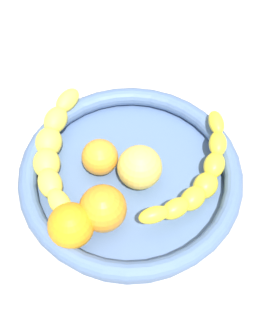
{
  "coord_description": "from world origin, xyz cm",
  "views": [
    {
      "loc": [
        -1.26,
        37.68,
        66.31
      ],
      "look_at": [
        0.0,
        0.0,
        8.23
      ],
      "focal_mm": 51.53,
      "sensor_mm": 36.0,
      "label": 1
    }
  ],
  "objects_px": {
    "fruit_bowl": "(130,178)",
    "orange_mid_left": "(100,157)",
    "orange_front": "(103,208)",
    "apple_yellow": "(140,167)",
    "banana_draped_left": "(53,151)",
    "orange_mid_right": "(71,226)",
    "banana_draped_right": "(199,178)"
  },
  "relations": [
    {
      "from": "banana_draped_left",
      "to": "orange_mid_right",
      "type": "relative_size",
      "value": 3.78
    },
    {
      "from": "orange_front",
      "to": "apple_yellow",
      "type": "relative_size",
      "value": 1.02
    },
    {
      "from": "banana_draped_right",
      "to": "orange_mid_right",
      "type": "distance_m",
      "value": 0.19
    },
    {
      "from": "banana_draped_left",
      "to": "apple_yellow",
      "type": "distance_m",
      "value": 0.13
    },
    {
      "from": "banana_draped_left",
      "to": "orange_front",
      "type": "relative_size",
      "value": 3.61
    },
    {
      "from": "banana_draped_left",
      "to": "apple_yellow",
      "type": "bearing_deg",
      "value": 168.1
    },
    {
      "from": "fruit_bowl",
      "to": "banana_draped_right",
      "type": "height_order",
      "value": "banana_draped_right"
    },
    {
      "from": "banana_draped_left",
      "to": "orange_mid_left",
      "type": "xyz_separation_m",
      "value": [
        -0.07,
        0.01,
        -0.0
      ]
    },
    {
      "from": "orange_mid_left",
      "to": "orange_mid_right",
      "type": "relative_size",
      "value": 0.86
    },
    {
      "from": "apple_yellow",
      "to": "orange_mid_right",
      "type": "bearing_deg",
      "value": 46.92
    },
    {
      "from": "orange_mid_right",
      "to": "apple_yellow",
      "type": "xyz_separation_m",
      "value": [
        -0.09,
        -0.1,
        0.0
      ]
    },
    {
      "from": "banana_draped_left",
      "to": "orange_front",
      "type": "height_order",
      "value": "orange_front"
    },
    {
      "from": "orange_front",
      "to": "orange_mid_left",
      "type": "xyz_separation_m",
      "value": [
        0.01,
        -0.09,
        -0.01
      ]
    },
    {
      "from": "fruit_bowl",
      "to": "banana_draped_right",
      "type": "xyz_separation_m",
      "value": [
        -0.1,
        0.01,
        0.03
      ]
    },
    {
      "from": "banana_draped_right",
      "to": "orange_front",
      "type": "distance_m",
      "value": 0.15
    },
    {
      "from": "banana_draped_left",
      "to": "orange_mid_right",
      "type": "distance_m",
      "value": 0.13
    },
    {
      "from": "fruit_bowl",
      "to": "banana_draped_left",
      "type": "height_order",
      "value": "banana_draped_left"
    },
    {
      "from": "orange_mid_left",
      "to": "banana_draped_left",
      "type": "bearing_deg",
      "value": -6.41
    },
    {
      "from": "fruit_bowl",
      "to": "banana_draped_left",
      "type": "bearing_deg",
      "value": -13.33
    },
    {
      "from": "orange_mid_right",
      "to": "banana_draped_left",
      "type": "bearing_deg",
      "value": -72.22
    },
    {
      "from": "fruit_bowl",
      "to": "banana_draped_right",
      "type": "relative_size",
      "value": 1.65
    },
    {
      "from": "orange_front",
      "to": "apple_yellow",
      "type": "distance_m",
      "value": 0.08
    },
    {
      "from": "fruit_bowl",
      "to": "orange_mid_left",
      "type": "xyz_separation_m",
      "value": [
        0.05,
        -0.02,
        0.02
      ]
    },
    {
      "from": "banana_draped_left",
      "to": "banana_draped_right",
      "type": "bearing_deg",
      "value": 169.49
    },
    {
      "from": "banana_draped_right",
      "to": "fruit_bowl",
      "type": "bearing_deg",
      "value": -7.15
    },
    {
      "from": "orange_mid_left",
      "to": "banana_draped_right",
      "type": "bearing_deg",
      "value": 167.54
    },
    {
      "from": "orange_front",
      "to": "apple_yellow",
      "type": "bearing_deg",
      "value": -125.1
    },
    {
      "from": "fruit_bowl",
      "to": "orange_mid_left",
      "type": "height_order",
      "value": "orange_mid_left"
    },
    {
      "from": "orange_mid_right",
      "to": "apple_yellow",
      "type": "distance_m",
      "value": 0.13
    },
    {
      "from": "banana_draped_right",
      "to": "orange_mid_right",
      "type": "relative_size",
      "value": 3.15
    },
    {
      "from": "banana_draped_left",
      "to": "orange_mid_left",
      "type": "height_order",
      "value": "orange_mid_left"
    },
    {
      "from": "fruit_bowl",
      "to": "apple_yellow",
      "type": "height_order",
      "value": "apple_yellow"
    }
  ]
}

